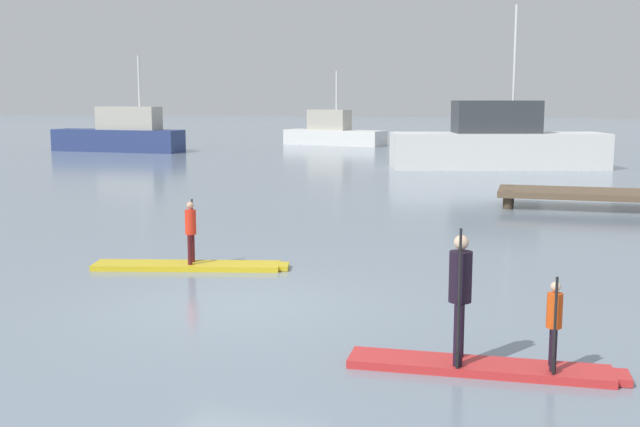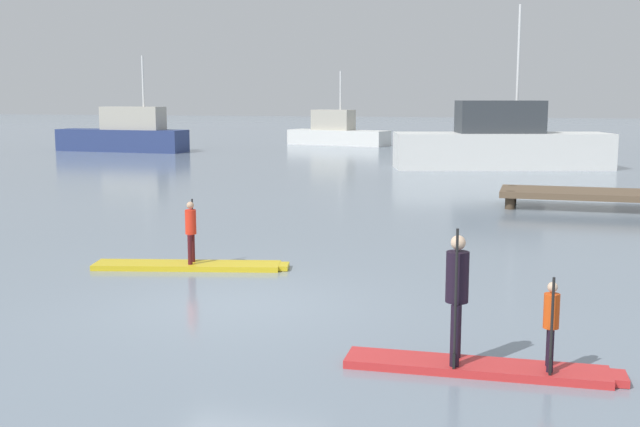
{
  "view_description": "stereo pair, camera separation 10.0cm",
  "coord_description": "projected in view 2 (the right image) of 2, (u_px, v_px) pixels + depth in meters",
  "views": [
    {
      "loc": [
        4.42,
        -11.03,
        3.2
      ],
      "look_at": [
        0.54,
        2.85,
        1.04
      ],
      "focal_mm": 43.4,
      "sensor_mm": 36.0,
      "label": 1
    },
    {
      "loc": [
        4.52,
        -11.01,
        3.2
      ],
      "look_at": [
        0.54,
        2.85,
        1.04
      ],
      "focal_mm": 43.4,
      "sensor_mm": 36.0,
      "label": 2
    }
  ],
  "objects": [
    {
      "name": "ground_plane",
      "position": [
        237.0,
        303.0,
        12.17
      ],
      "size": [
        240.0,
        240.0,
        0.0
      ],
      "primitive_type": "plane",
      "color": "gray"
    },
    {
      "name": "paddleboard_near",
      "position": [
        191.0,
        266.0,
        14.67
      ],
      "size": [
        3.72,
        1.47,
        0.1
      ],
      "color": "gold",
      "rests_on": "ground"
    },
    {
      "name": "paddler_child_solo",
      "position": [
        191.0,
        229.0,
        14.58
      ],
      "size": [
        0.25,
        0.4,
        1.21
      ],
      "color": "#4C1419",
      "rests_on": "paddleboard_near"
    },
    {
      "name": "paddleboard_far",
      "position": [
        481.0,
        368.0,
        9.12
      ],
      "size": [
        3.26,
        0.71,
        0.1
      ],
      "color": "red",
      "rests_on": "ground"
    },
    {
      "name": "paddler_adult",
      "position": [
        457.0,
        290.0,
        9.05
      ],
      "size": [
        0.28,
        0.49,
        1.64
      ],
      "color": "black",
      "rests_on": "paddleboard_far"
    },
    {
      "name": "paddler_child_front",
      "position": [
        551.0,
        321.0,
        8.84
      ],
      "size": [
        0.19,
        0.37,
        1.12
      ],
      "color": "black",
      "rests_on": "paddleboard_far"
    },
    {
      "name": "fishing_boat_white_large",
      "position": [
        125.0,
        135.0,
        46.56
      ],
      "size": [
        8.22,
        2.11,
        5.67
      ],
      "color": "navy",
      "rests_on": "ground"
    },
    {
      "name": "fishing_boat_green_midground",
      "position": [
        501.0,
        143.0,
        35.41
      ],
      "size": [
        10.07,
        5.32,
        7.34
      ],
      "color": "silver",
      "rests_on": "ground"
    },
    {
      "name": "motor_boat_small_navy",
      "position": [
        337.0,
        133.0,
        53.15
      ],
      "size": [
        7.37,
        3.63,
        5.02
      ],
      "color": "silver",
      "rests_on": "ground"
    }
  ]
}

